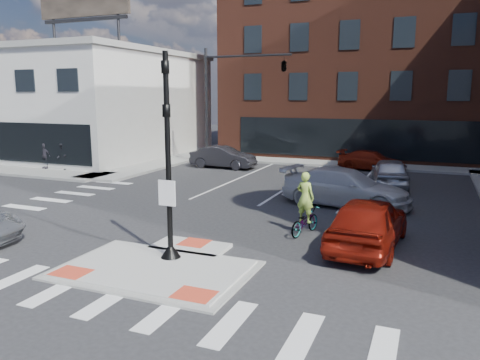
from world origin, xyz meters
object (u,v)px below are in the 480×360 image
at_px(bg_car_silver, 390,172).
at_px(cyclist, 305,214).
at_px(red_sedan, 368,222).
at_px(pedestrian_b, 45,156).
at_px(white_pickup, 346,188).
at_px(bg_car_red, 372,161).
at_px(pedestrian_a, 63,156).
at_px(bg_car_dark, 223,157).

bearing_deg(bg_car_silver, cyclist, 70.27).
xyz_separation_m(red_sedan, pedestrian_b, (-21.59, 8.11, 0.13)).
height_order(white_pickup, bg_car_red, white_pickup).
height_order(red_sedan, bg_car_silver, red_sedan).
relative_size(red_sedan, white_pickup, 0.88).
xyz_separation_m(white_pickup, cyclist, (-0.59, -4.94, -0.07)).
bearing_deg(pedestrian_a, pedestrian_b, -146.19).
height_order(red_sedan, bg_car_red, red_sedan).
relative_size(bg_car_silver, bg_car_red, 1.04).
bearing_deg(bg_car_red, pedestrian_a, 122.14).
bearing_deg(red_sedan, bg_car_red, -79.84).
bearing_deg(bg_car_dark, pedestrian_b, 119.88).
distance_m(white_pickup, bg_car_red, 10.83).
xyz_separation_m(red_sedan, bg_car_dark, (-11.33, 13.64, -0.12)).
distance_m(bg_car_silver, cyclist, 10.57).
distance_m(bg_car_dark, pedestrian_b, 11.66).
height_order(red_sedan, white_pickup, red_sedan).
relative_size(red_sedan, cyclist, 2.23).
height_order(bg_car_dark, pedestrian_a, pedestrian_a).
distance_m(red_sedan, bg_car_silver, 11.08).
xyz_separation_m(bg_car_dark, cyclist, (9.05, -12.94, 0.02)).
bearing_deg(cyclist, pedestrian_a, -7.88).
bearing_deg(bg_car_silver, red_sedan, 82.59).
distance_m(cyclist, pedestrian_b, 20.69).
distance_m(white_pickup, cyclist, 4.98).
bearing_deg(bg_car_silver, white_pickup, 66.59).
height_order(bg_car_silver, pedestrian_b, pedestrian_b).
height_order(white_pickup, bg_car_silver, white_pickup).
relative_size(bg_car_dark, cyclist, 1.98).
bearing_deg(pedestrian_b, bg_car_silver, 13.97).
height_order(white_pickup, pedestrian_a, pedestrian_a).
distance_m(bg_car_silver, pedestrian_b, 21.52).
distance_m(white_pickup, pedestrian_b, 20.06).
xyz_separation_m(bg_car_silver, bg_car_red, (-1.59, 5.40, -0.14)).
distance_m(cyclist, pedestrian_a, 19.31).
xyz_separation_m(pedestrian_a, pedestrian_b, (-1.49, 0.00, -0.04)).
xyz_separation_m(red_sedan, cyclist, (-2.27, 0.70, -0.10)).
xyz_separation_m(bg_car_dark, bg_car_silver, (11.05, -2.56, 0.04)).
height_order(red_sedan, cyclist, cyclist).
xyz_separation_m(red_sedan, pedestrian_a, (-20.10, 8.11, 0.16)).
height_order(white_pickup, bg_car_dark, white_pickup).
relative_size(bg_car_dark, pedestrian_b, 2.68).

